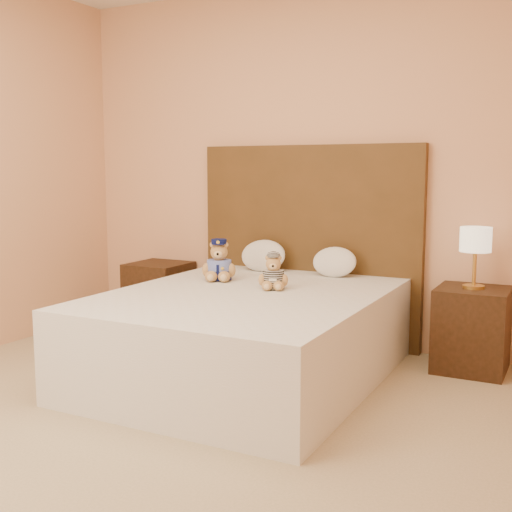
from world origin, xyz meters
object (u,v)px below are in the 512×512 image
(nightstand_left, at_px, (159,296))
(pillow_left, at_px, (263,254))
(lamp, at_px, (476,243))
(pillow_right, at_px, (334,260))
(teddy_police, at_px, (219,260))
(teddy_prisoner, at_px, (273,272))
(bed, at_px, (247,335))
(nightstand_right, at_px, (472,329))

(nightstand_left, height_order, pillow_left, pillow_left)
(lamp, height_order, pillow_right, lamp)
(lamp, height_order, pillow_left, lamp)
(lamp, xyz_separation_m, teddy_police, (-1.63, -0.49, -0.16))
(nightstand_left, bearing_deg, teddy_prisoner, -24.58)
(bed, distance_m, teddy_police, 0.64)
(teddy_police, relative_size, pillow_right, 0.87)
(nightstand_right, distance_m, lamp, 0.57)
(teddy_police, distance_m, pillow_right, 0.84)
(teddy_police, xyz_separation_m, pillow_left, (0.08, 0.52, -0.01))
(teddy_prisoner, height_order, pillow_right, pillow_right)
(nightstand_left, height_order, teddy_prisoner, teddy_prisoner)
(pillow_left, distance_m, pillow_right, 0.58)
(nightstand_left, xyz_separation_m, lamp, (2.50, 0.00, 0.57))
(bed, relative_size, teddy_police, 7.02)
(teddy_police, bearing_deg, lamp, -6.19)
(pillow_right, bearing_deg, pillow_left, 180.00)
(nightstand_right, distance_m, teddy_prisoner, 1.36)
(teddy_police, bearing_deg, pillow_left, 57.96)
(bed, height_order, nightstand_left, same)
(pillow_left, bearing_deg, pillow_right, 0.00)
(nightstand_left, bearing_deg, teddy_police, -29.41)
(bed, height_order, lamp, lamp)
(lamp, bearing_deg, nightstand_right, 0.00)
(nightstand_right, xyz_separation_m, pillow_left, (-1.55, 0.03, 0.40))
(nightstand_right, relative_size, teddy_police, 1.93)
(nightstand_left, relative_size, pillow_left, 1.51)
(lamp, height_order, teddy_police, lamp)
(bed, bearing_deg, nightstand_right, 32.62)
(bed, relative_size, pillow_right, 6.09)
(nightstand_right, distance_m, pillow_left, 1.60)
(teddy_police, distance_m, pillow_left, 0.53)
(pillow_right, bearing_deg, lamp, -1.77)
(lamp, xyz_separation_m, pillow_right, (-0.97, 0.03, -0.18))
(nightstand_right, relative_size, lamp, 1.38)
(pillow_left, bearing_deg, teddy_prisoner, -58.49)
(bed, height_order, pillow_right, pillow_right)
(lamp, bearing_deg, pillow_right, 178.23)
(nightstand_left, relative_size, nightstand_right, 1.00)
(teddy_prisoner, bearing_deg, pillow_left, 98.86)
(nightstand_left, xyz_separation_m, pillow_left, (0.95, 0.03, 0.40))
(bed, relative_size, nightstand_left, 3.64)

